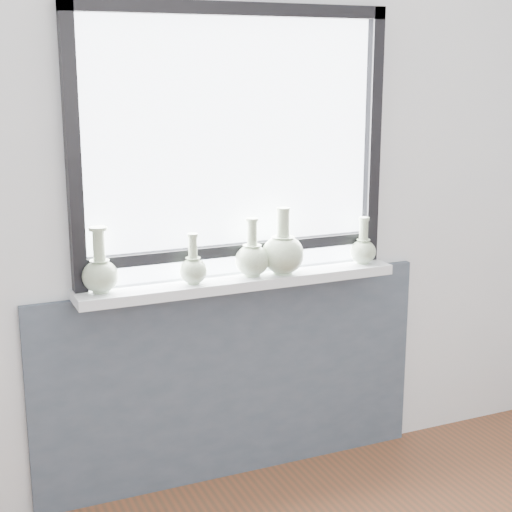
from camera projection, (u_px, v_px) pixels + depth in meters
name	position (u px, v px, depth m)	size (l,w,h in m)	color
back_wall	(230.00, 174.00, 3.12)	(3.60, 0.02, 2.60)	silver
apron_panel	(234.00, 380.00, 3.30)	(1.70, 0.03, 0.86)	#454E5D
windowsill	(240.00, 281.00, 3.13)	(1.32, 0.18, 0.04)	silver
window	(233.00, 139.00, 3.05)	(1.30, 0.06, 1.05)	black
vase_a	(100.00, 272.00, 2.89)	(0.13, 0.13, 0.25)	#ABC19E
vase_b	(193.00, 268.00, 3.01)	(0.11, 0.11, 0.20)	#ABC19E
vase_c	(252.00, 258.00, 3.12)	(0.14, 0.14, 0.24)	#ABC19E
vase_d	(283.00, 252.00, 3.15)	(0.17, 0.17, 0.27)	#ABC19E
vase_e	(363.00, 249.00, 3.32)	(0.11, 0.11, 0.20)	#ABC19E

